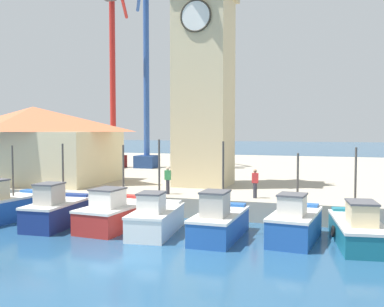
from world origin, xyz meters
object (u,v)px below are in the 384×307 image
object	(u,v)px
fishing_boat_right_outer	(357,229)
clock_tower	(204,62)
fishing_boat_center	(156,218)
fishing_boat_left_inner	(57,211)
dock_worker_along_quay	(168,180)
port_crane_near	(113,88)
dock_worker_near_tower	(255,183)
port_crane_far	(146,82)
fishing_boat_right_inner	(295,223)
warehouse_left	(34,143)
fishing_boat_mid_left	(117,213)
fishing_boat_left_outer	(4,206)
fishing_boat_mid_right	(219,222)

from	to	relation	value
fishing_boat_right_outer	clock_tower	distance (m)	15.70
fishing_boat_center	fishing_boat_right_outer	size ratio (longest dim) A/B	0.85
fishing_boat_left_inner	dock_worker_along_quay	xyz separation A→B (m)	(4.05, 5.18, 1.16)
port_crane_near	dock_worker_near_tower	world-z (taller)	port_crane_near
fishing_boat_center	port_crane_far	distance (m)	24.85
dock_worker_near_tower	dock_worker_along_quay	bearing A→B (deg)	-179.10
fishing_boat_left_inner	fishing_boat_right_outer	world-z (taller)	fishing_boat_left_inner
fishing_boat_right_inner	dock_worker_along_quay	xyz separation A→B (m)	(-7.77, 4.47, 1.17)
fishing_boat_left_inner	fishing_boat_right_inner	world-z (taller)	fishing_boat_left_inner
port_crane_near	dock_worker_near_tower	size ratio (longest dim) A/B	12.82
fishing_boat_right_inner	warehouse_left	size ratio (longest dim) A/B	0.36
port_crane_far	dock_worker_along_quay	world-z (taller)	port_crane_far
fishing_boat_right_outer	port_crane_near	world-z (taller)	port_crane_near
fishing_boat_left_inner	fishing_boat_center	size ratio (longest dim) A/B	0.98
fishing_boat_mid_left	fishing_boat_left_outer	bearing A→B (deg)	-176.55
fishing_boat_mid_left	fishing_boat_right_inner	world-z (taller)	fishing_boat_mid_left
fishing_boat_mid_left	fishing_boat_right_inner	size ratio (longest dim) A/B	1.18
fishing_boat_right_outer	port_crane_far	xyz separation A→B (m)	(-18.81, 20.27, 8.81)
fishing_boat_mid_right	fishing_boat_right_inner	distance (m)	3.36
port_crane_far	port_crane_near	bearing A→B (deg)	-163.65
fishing_boat_right_outer	clock_tower	world-z (taller)	clock_tower
fishing_boat_center	dock_worker_along_quay	xyz separation A→B (m)	(-1.36, 5.10, 1.23)
fishing_boat_left_outer	dock_worker_along_quay	distance (m)	9.10
fishing_boat_right_inner	fishing_boat_right_outer	size ratio (longest dim) A/B	0.80
fishing_boat_center	fishing_boat_mid_left	bearing A→B (deg)	166.19
fishing_boat_mid_right	dock_worker_near_tower	xyz separation A→B (m)	(0.73, 5.13, 1.19)
fishing_boat_left_outer	fishing_boat_mid_left	world-z (taller)	fishing_boat_mid_left
fishing_boat_mid_left	fishing_boat_center	distance (m)	2.44
fishing_boat_mid_right	clock_tower	distance (m)	13.46
fishing_boat_mid_left	clock_tower	bearing A→B (deg)	78.42
fishing_boat_right_outer	dock_worker_along_quay	xyz separation A→B (m)	(-10.40, 4.29, 1.27)
fishing_boat_left_inner	dock_worker_near_tower	bearing A→B (deg)	29.68
fishing_boat_left_inner	port_crane_far	xyz separation A→B (m)	(-4.36, 21.17, 8.70)
fishing_boat_right_outer	dock_worker_near_tower	xyz separation A→B (m)	(-5.22, 4.37, 1.27)
fishing_boat_center	dock_worker_near_tower	bearing A→B (deg)	53.59
fishing_boat_right_inner	clock_tower	size ratio (longest dim) A/B	0.25
port_crane_near	dock_worker_along_quay	bearing A→B (deg)	-52.67
dock_worker_along_quay	fishing_boat_mid_right	bearing A→B (deg)	-48.59
port_crane_near	warehouse_left	bearing A→B (deg)	-90.96
clock_tower	dock_worker_along_quay	size ratio (longest dim) A/B	10.78
fishing_boat_left_outer	fishing_boat_right_outer	xyz separation A→B (m)	(17.97, 0.63, -0.12)
port_crane_near	dock_worker_along_quay	distance (m)	20.22
fishing_boat_left_outer	fishing_boat_left_inner	bearing A→B (deg)	-4.30
fishing_boat_mid_left	dock_worker_near_tower	xyz separation A→B (m)	(6.20, 4.60, 1.22)
fishing_boat_center	warehouse_left	distance (m)	15.72
fishing_boat_center	fishing_boat_right_outer	bearing A→B (deg)	5.18
fishing_boat_mid_right	fishing_boat_left_outer	bearing A→B (deg)	179.35
fishing_boat_left_outer	clock_tower	world-z (taller)	clock_tower
port_crane_far	dock_worker_along_quay	xyz separation A→B (m)	(8.41, -15.99, -7.54)
fishing_boat_mid_right	dock_worker_along_quay	distance (m)	6.84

